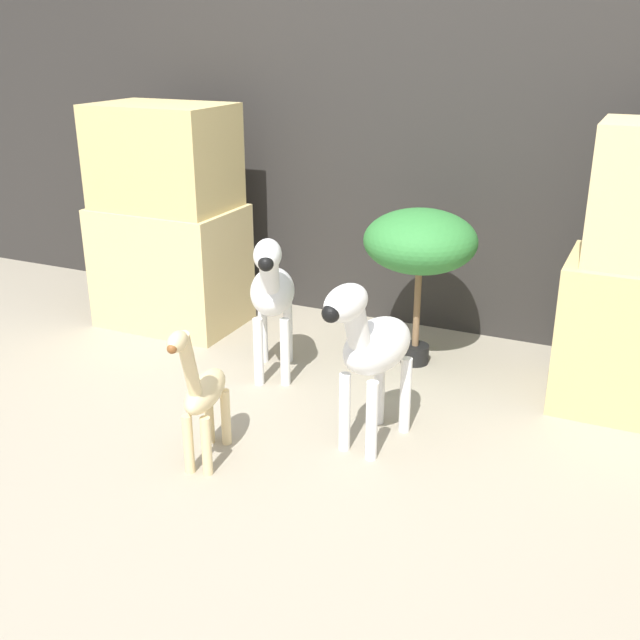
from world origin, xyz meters
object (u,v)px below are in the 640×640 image
(zebra_left, at_px, (272,290))
(potted_palm_front, at_px, (420,244))
(zebra_right, at_px, (371,345))
(giraffe_figurine, at_px, (202,393))

(zebra_left, distance_m, potted_palm_front, 0.65)
(zebra_right, distance_m, zebra_left, 0.67)
(zebra_left, height_order, potted_palm_front, potted_palm_front)
(potted_palm_front, bearing_deg, zebra_right, -84.51)
(zebra_left, bearing_deg, potted_palm_front, 37.93)
(zebra_left, bearing_deg, giraffe_figurine, -81.07)
(zebra_right, bearing_deg, potted_palm_front, 95.49)
(giraffe_figurine, bearing_deg, zebra_left, 98.93)
(zebra_right, distance_m, giraffe_figurine, 0.59)
(giraffe_figurine, distance_m, potted_palm_front, 1.19)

